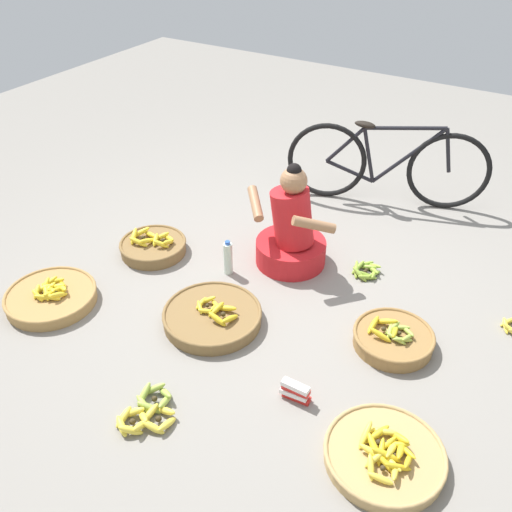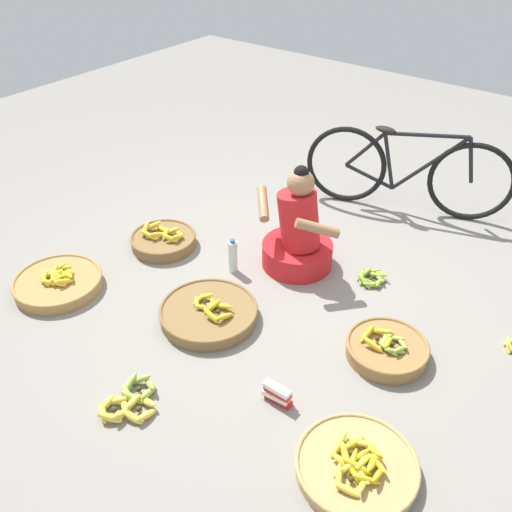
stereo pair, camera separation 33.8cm
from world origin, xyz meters
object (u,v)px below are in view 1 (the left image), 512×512
object	(u,v)px
banana_basket_back_left	(212,316)
loose_bananas_mid_right	(147,412)
water_bottle	(228,258)
packet_carton_stack	(295,391)
banana_basket_back_right	(385,455)
loose_bananas_front_left	(366,271)
banana_basket_near_vendor	(393,338)
banana_basket_front_right	(51,296)
vendor_woman_front	(291,233)
banana_basket_back_center	(153,246)
bicycle_leaning	(386,164)

from	to	relation	value
banana_basket_back_left	loose_bananas_mid_right	size ratio (longest dim) A/B	1.62
water_bottle	packet_carton_stack	xyz separation A→B (m)	(0.97, -0.80, -0.07)
banana_basket_back_right	water_bottle	size ratio (longest dim) A/B	2.24
loose_bananas_mid_right	loose_bananas_front_left	distance (m)	1.89
banana_basket_near_vendor	banana_basket_front_right	world-z (taller)	banana_basket_near_vendor
vendor_woman_front	banana_basket_back_right	distance (m)	1.77
banana_basket_near_vendor	packet_carton_stack	world-z (taller)	banana_basket_near_vendor
banana_basket_back_center	packet_carton_stack	xyz separation A→B (m)	(1.61, -0.72, 0.00)
banana_basket_front_right	water_bottle	world-z (taller)	water_bottle
banana_basket_back_left	loose_bananas_mid_right	xyz separation A→B (m)	(0.13, -0.81, -0.02)
packet_carton_stack	banana_basket_back_center	bearing A→B (deg)	155.93
bicycle_leaning	banana_basket_back_left	distance (m)	2.14
banana_basket_front_right	water_bottle	size ratio (longest dim) A/B	2.25
vendor_woman_front	loose_bananas_mid_right	size ratio (longest dim) A/B	2.02
water_bottle	packet_carton_stack	size ratio (longest dim) A/B	1.56
vendor_woman_front	banana_basket_near_vendor	distance (m)	1.09
bicycle_leaning	water_bottle	distance (m)	1.70
banana_basket_front_right	loose_bananas_mid_right	size ratio (longest dim) A/B	1.54
bicycle_leaning	banana_basket_back_center	size ratio (longest dim) A/B	3.19
loose_bananas_mid_right	vendor_woman_front	bearing A→B (deg)	90.71
banana_basket_back_right	water_bottle	bearing A→B (deg)	149.10
banana_basket_front_right	banana_basket_back_right	bearing A→B (deg)	-0.32
vendor_woman_front	water_bottle	world-z (taller)	vendor_woman_front
bicycle_leaning	banana_basket_near_vendor	distance (m)	1.85
banana_basket_front_right	loose_bananas_front_left	bearing A→B (deg)	39.53
banana_basket_front_right	banana_basket_back_right	size ratio (longest dim) A/B	1.00
banana_basket_back_center	loose_bananas_front_left	xyz separation A→B (m)	(1.50, 0.58, -0.03)
loose_bananas_front_left	packet_carton_stack	distance (m)	1.31
vendor_woman_front	banana_basket_back_center	world-z (taller)	vendor_woman_front
loose_bananas_front_left	packet_carton_stack	xyz separation A→B (m)	(0.11, -1.30, 0.03)
vendor_woman_front	banana_basket_front_right	xyz separation A→B (m)	(-1.16, -1.26, -0.21)
banana_basket_near_vendor	water_bottle	size ratio (longest dim) A/B	1.84
bicycle_leaning	packet_carton_stack	xyz separation A→B (m)	(0.39, -2.38, -0.30)
banana_basket_back_left	packet_carton_stack	size ratio (longest dim) A/B	3.69
vendor_woman_front	loose_bananas_mid_right	distance (m)	1.68
vendor_woman_front	loose_bananas_mid_right	xyz separation A→B (m)	(0.02, -1.67, -0.23)
banana_basket_back_center	loose_bananas_front_left	size ratio (longest dim) A/B	2.01
vendor_woman_front	banana_basket_back_center	xyz separation A→B (m)	(-0.96, -0.43, -0.20)
banana_basket_near_vendor	loose_bananas_mid_right	bearing A→B (deg)	-128.03
bicycle_leaning	loose_bananas_mid_right	xyz separation A→B (m)	(-0.24, -2.89, -0.33)
vendor_woman_front	banana_basket_back_right	world-z (taller)	vendor_woman_front
banana_basket_front_right	banana_basket_near_vendor	bearing A→B (deg)	20.61
banana_basket_back_left	vendor_woman_front	bearing A→B (deg)	82.64
banana_basket_back_right	loose_bananas_mid_right	xyz separation A→B (m)	(-1.20, -0.40, -0.01)
banana_basket_near_vendor	banana_basket_back_center	size ratio (longest dim) A/B	0.99
banana_basket_near_vendor	banana_basket_back_center	distance (m)	1.93
banana_basket_back_left	banana_basket_back_right	distance (m)	1.39
banana_basket_front_right	banana_basket_back_center	distance (m)	0.85
banana_basket_back_right	banana_basket_back_center	bearing A→B (deg)	158.85
bicycle_leaning	packet_carton_stack	size ratio (longest dim) A/B	9.25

